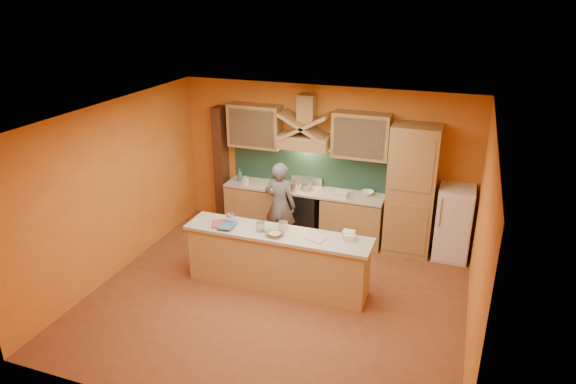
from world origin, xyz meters
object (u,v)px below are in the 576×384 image
(fridge, at_px, (453,223))
(kitchen_scale, at_px, (283,226))
(person, at_px, (280,205))
(stove, at_px, (303,212))
(mixing_bowl, at_px, (275,233))

(fridge, height_order, kitchen_scale, fridge)
(fridge, distance_m, kitchen_scale, 3.05)
(fridge, distance_m, person, 3.00)
(stove, relative_size, mixing_bowl, 3.30)
(kitchen_scale, distance_m, mixing_bowl, 0.25)
(kitchen_scale, bearing_deg, mixing_bowl, -109.64)
(stove, height_order, fridge, fridge)
(stove, xyz_separation_m, mixing_bowl, (0.20, -2.01, 0.53))
(kitchen_scale, relative_size, mixing_bowl, 0.47)
(stove, bearing_deg, fridge, 0.00)
(stove, bearing_deg, kitchen_scale, -82.23)
(stove, height_order, person, person)
(stove, distance_m, person, 0.74)
(fridge, bearing_deg, kitchen_scale, -144.24)
(kitchen_scale, bearing_deg, person, 101.36)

